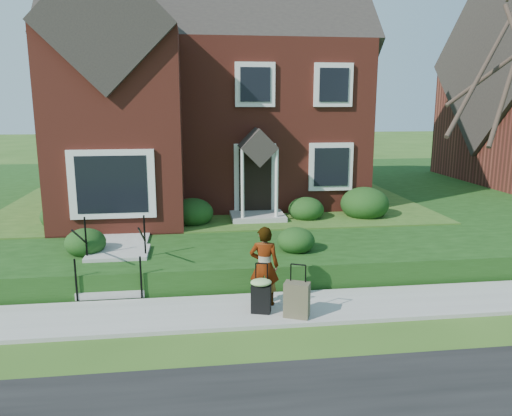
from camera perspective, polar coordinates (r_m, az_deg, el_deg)
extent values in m
plane|color=#2D5119|center=(10.08, -2.58, -11.91)|extent=(120.00, 120.00, 0.00)
cube|color=#9E9B93|center=(10.06, -2.58, -11.71)|extent=(60.00, 1.60, 0.08)
cube|color=#17380F|center=(20.99, 5.76, 1.53)|extent=(44.00, 20.00, 0.60)
cube|color=#9E9B93|center=(14.70, -14.07, -1.96)|extent=(1.20, 6.00, 0.06)
cube|color=maroon|center=(19.22, -5.28, 9.60)|extent=(10.00, 8.00, 5.40)
cube|color=maroon|center=(14.55, -15.70, 8.46)|extent=(3.60, 2.40, 5.40)
cube|color=silver|center=(13.55, -16.06, 2.68)|extent=(2.20, 0.30, 1.80)
cube|color=black|center=(15.45, -0.10, 2.92)|extent=(1.00, 0.12, 2.10)
cube|color=black|center=(15.88, 8.55, 4.68)|extent=(1.40, 0.10, 1.50)
cube|color=#9E9B93|center=(11.06, -16.25, -9.32)|extent=(1.40, 0.30, 0.15)
cube|color=#9E9B93|center=(11.28, -16.07, -8.07)|extent=(1.40, 0.30, 0.15)
cube|color=#9E9B93|center=(11.51, -15.89, -6.86)|extent=(1.40, 0.30, 0.15)
cube|color=#9E9B93|center=(11.75, -15.73, -5.69)|extent=(1.40, 0.30, 0.15)
cube|color=#9E9B93|center=(12.27, -15.37, -4.92)|extent=(1.40, 0.80, 0.15)
cylinder|color=black|center=(10.91, -19.88, -7.76)|extent=(0.04, 0.04, 0.90)
cylinder|color=black|center=(11.86, -18.88, -3.09)|extent=(0.04, 0.04, 0.90)
cylinder|color=black|center=(10.70, -13.01, -7.72)|extent=(0.04, 0.04, 0.90)
cylinder|color=black|center=(11.67, -12.61, -2.97)|extent=(0.04, 0.04, 0.90)
ellipsoid|color=#103511|center=(15.10, -21.26, -0.54)|extent=(1.21, 1.21, 0.85)
ellipsoid|color=#103511|center=(14.62, -7.27, -0.20)|extent=(1.21, 1.21, 0.85)
ellipsoid|color=#103511|center=(15.20, 5.76, 0.13)|extent=(1.07, 1.07, 0.75)
ellipsoid|color=#103511|center=(15.75, 12.33, 0.86)|extent=(1.49, 1.49, 1.04)
ellipsoid|color=#103511|center=(12.36, -18.94, -3.45)|extent=(0.95, 0.95, 0.66)
ellipsoid|color=#103511|center=(11.95, 4.59, -3.42)|extent=(0.90, 0.90, 0.63)
imported|color=#999999|center=(10.01, 0.95, -6.63)|extent=(0.66, 0.50, 1.62)
cube|color=black|center=(9.79, 0.58, -10.35)|extent=(0.42, 0.30, 0.56)
cylinder|color=black|center=(9.55, 0.59, -6.46)|extent=(0.22, 0.09, 0.03)
cylinder|color=black|center=(9.60, -0.08, -7.68)|extent=(0.02, 0.02, 0.42)
cylinder|color=black|center=(9.63, 1.25, -7.62)|extent=(0.02, 0.02, 0.42)
cylinder|color=black|center=(9.88, -0.19, -11.73)|extent=(0.06, 0.07, 0.06)
cylinder|color=black|center=(9.91, 1.34, -11.65)|extent=(0.06, 0.07, 0.06)
ellipsoid|color=#91BE6D|center=(9.67, 0.58, -8.46)|extent=(0.49, 0.44, 0.13)
cube|color=brown|center=(9.62, 4.69, -10.41)|extent=(0.54, 0.44, 0.68)
cylinder|color=black|center=(9.39, 4.76, -6.61)|extent=(0.27, 0.14, 0.03)
cylinder|color=black|center=(9.41, 3.89, -7.61)|extent=(0.02, 0.02, 0.33)
cylinder|color=black|center=(9.47, 5.59, -7.52)|extent=(0.02, 0.02, 0.33)
cylinder|color=black|center=(9.71, 3.68, -12.17)|extent=(0.06, 0.07, 0.06)
cylinder|color=black|center=(9.78, 5.63, -12.04)|extent=(0.06, 0.07, 0.06)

